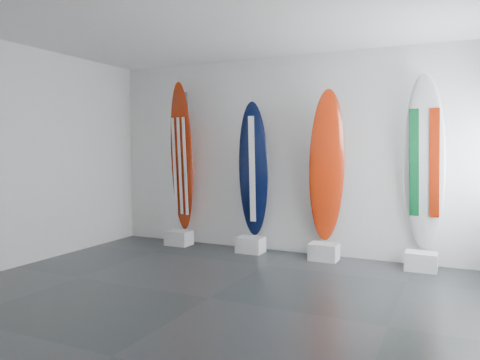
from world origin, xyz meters
The scene contains 13 objects.
floor centered at (0.00, 0.00, 0.00)m, with size 6.00×6.00×0.00m, color black.
ceiling centered at (0.00, 0.00, 3.00)m, with size 6.00×6.00×0.00m, color white.
wall_back centered at (0.00, 2.50, 1.50)m, with size 6.00×6.00×0.00m, color silver.
wall_left centered at (-3.00, 0.00, 1.50)m, with size 5.00×5.00×0.00m, color silver.
display_block_usa centered at (-1.79, 2.18, 0.12)m, with size 0.40×0.30×0.24m, color silver.
surfboard_usa centered at (-1.79, 2.28, 1.46)m, with size 0.55×0.08×2.45m, color maroon.
display_block_navy centered at (-0.49, 2.18, 0.12)m, with size 0.40×0.30×0.24m, color silver.
surfboard_navy centered at (-0.49, 2.28, 1.27)m, with size 0.47×0.08×2.07m, color black.
display_block_swiss centered at (0.66, 2.18, 0.12)m, with size 0.40×0.30×0.24m, color silver.
surfboard_swiss centered at (0.66, 2.28, 1.33)m, with size 0.50×0.08×2.21m, color maroon.
display_block_italy centered at (1.97, 2.18, 0.12)m, with size 0.40×0.30×0.24m, color silver.
surfboard_italy centered at (1.97, 2.28, 1.40)m, with size 0.53×0.08×2.34m, color silver.
wall_outlet centered at (-2.45, 2.48, 0.35)m, with size 0.09×0.02×0.13m, color silver.
Camera 1 is at (2.38, -4.27, 1.61)m, focal length 34.81 mm.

